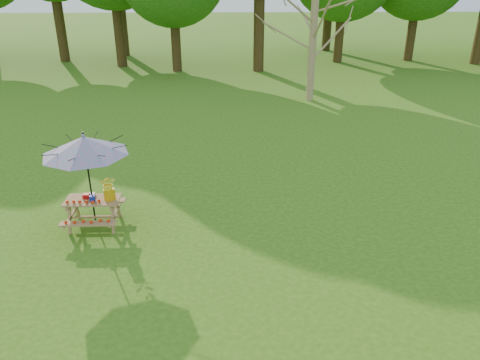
{
  "coord_description": "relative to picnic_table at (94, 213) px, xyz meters",
  "views": [
    {
      "loc": [
        -0.14,
        -6.59,
        5.38
      ],
      "look_at": [
        0.13,
        2.85,
        1.1
      ],
      "focal_mm": 35.0,
      "sensor_mm": 36.0,
      "label": 1
    }
  ],
  "objects": [
    {
      "name": "patio_umbrella",
      "position": [
        0.0,
        0.0,
        1.62
      ],
      "size": [
        1.98,
        1.98,
        2.25
      ],
      "color": "black",
      "rests_on": "ground"
    },
    {
      "name": "tomatoes_row",
      "position": [
        -0.15,
        -0.18,
        0.38
      ],
      "size": [
        0.77,
        0.13,
        0.07
      ],
      "primitive_type": null,
      "color": "red",
      "rests_on": "picnic_table"
    },
    {
      "name": "produce_bins",
      "position": [
        -0.05,
        0.03,
        0.4
      ],
      "size": [
        0.31,
        0.38,
        0.13
      ],
      "color": "red",
      "rests_on": "picnic_table"
    },
    {
      "name": "picnic_table",
      "position": [
        0.0,
        0.0,
        0.0
      ],
      "size": [
        1.2,
        1.32,
        0.67
      ],
      "color": "#A07548",
      "rests_on": "ground"
    },
    {
      "name": "ground",
      "position": [
        3.18,
        -2.85,
        -0.33
      ],
      "size": [
        120.0,
        120.0,
        0.0
      ],
      "primitive_type": "plane",
      "color": "#336312",
      "rests_on": "ground"
    },
    {
      "name": "flower_bucket",
      "position": [
        0.4,
        -0.01,
        0.65
      ],
      "size": [
        0.39,
        0.35,
        0.57
      ],
      "color": "orange",
      "rests_on": "picnic_table"
    }
  ]
}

